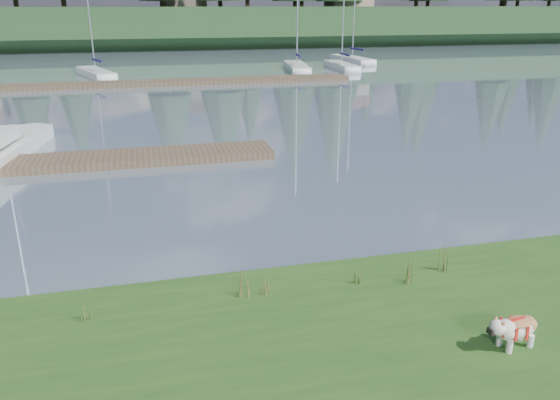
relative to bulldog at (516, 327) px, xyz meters
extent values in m
plane|color=slate|center=(-4.79, 35.19, -0.71)|extent=(200.00, 200.00, 0.00)
cube|color=#1A3318|center=(-4.79, 78.19, 1.79)|extent=(200.00, 20.00, 5.00)
cylinder|color=silver|center=(-0.17, -0.13, -0.25)|extent=(0.10, 0.10, 0.22)
cylinder|color=silver|center=(-0.20, 0.08, -0.25)|extent=(0.10, 0.10, 0.22)
cylinder|color=silver|center=(0.26, -0.08, -0.25)|extent=(0.10, 0.10, 0.22)
cylinder|color=silver|center=(0.23, 0.14, -0.25)|extent=(0.10, 0.10, 0.22)
ellipsoid|color=silver|center=(0.04, 0.00, -0.02)|extent=(0.76, 0.45, 0.34)
ellipsoid|color=#A96F3F|center=(0.04, 0.00, 0.09)|extent=(0.54, 0.40, 0.12)
ellipsoid|color=silver|center=(-0.39, -0.05, 0.09)|extent=(0.28, 0.29, 0.25)
cube|color=black|center=(-0.50, -0.06, 0.05)|extent=(0.09, 0.13, 0.10)
ellipsoid|color=silver|center=(-10.43, 19.53, -0.49)|extent=(2.12, 2.50, 0.70)
cube|color=#4C3D2C|center=(-8.79, 14.19, -0.56)|extent=(16.00, 2.00, 0.30)
cube|color=#4C3D2C|center=(-2.79, 35.19, -0.56)|extent=(26.00, 2.20, 0.30)
cube|color=silver|center=(-9.05, 41.33, -0.49)|extent=(3.68, 7.17, 0.70)
ellipsoid|color=silver|center=(-10.13, 44.67, -0.49)|extent=(2.05, 2.29, 0.70)
cube|color=#18154C|center=(-8.76, 40.42, 0.69)|extent=(1.05, 2.72, 0.20)
cube|color=silver|center=(8.14, 41.68, -0.49)|extent=(2.66, 7.34, 0.70)
ellipsoid|color=silver|center=(8.66, 45.23, -0.49)|extent=(1.83, 2.17, 0.70)
cube|color=#18154C|center=(8.00, 40.71, 0.69)|extent=(0.61, 2.86, 0.20)
cube|color=silver|center=(12.33, 41.56, -0.49)|extent=(1.75, 6.57, 0.70)
ellipsoid|color=silver|center=(12.47, 44.81, -0.49)|extent=(1.49, 1.83, 0.70)
cylinder|color=silver|center=(12.33, 41.56, 5.12)|extent=(0.12, 0.12, 10.05)
cube|color=#18154C|center=(12.29, 40.67, 0.69)|extent=(0.31, 2.60, 0.20)
cube|color=silver|center=(15.57, 47.20, -0.49)|extent=(2.25, 7.41, 0.70)
ellipsoid|color=silver|center=(15.27, 50.83, -0.49)|extent=(1.75, 2.11, 0.70)
cube|color=#18154C|center=(15.65, 46.20, 0.69)|extent=(0.43, 2.91, 0.20)
cone|color=#475B23|center=(-4.01, 2.68, -0.03)|extent=(0.03, 0.03, 0.65)
cone|color=brown|center=(-3.90, 2.61, -0.10)|extent=(0.03, 0.03, 0.52)
cone|color=#475B23|center=(-3.95, 2.71, 0.00)|extent=(0.03, 0.03, 0.72)
cone|color=brown|center=(-3.87, 2.65, -0.13)|extent=(0.03, 0.03, 0.46)
cone|color=#475B23|center=(-3.99, 2.60, -0.06)|extent=(0.03, 0.03, 0.59)
cone|color=#475B23|center=(-3.59, 2.66, -0.17)|extent=(0.03, 0.03, 0.37)
cone|color=brown|center=(-3.48, 2.59, -0.21)|extent=(0.03, 0.03, 0.30)
cone|color=#475B23|center=(-3.53, 2.69, -0.15)|extent=(0.03, 0.03, 0.41)
cone|color=brown|center=(-3.45, 2.63, -0.23)|extent=(0.03, 0.03, 0.26)
cone|color=#475B23|center=(-3.57, 2.58, -0.19)|extent=(0.03, 0.03, 0.33)
cone|color=#475B23|center=(-0.74, 2.40, -0.06)|extent=(0.03, 0.03, 0.59)
cone|color=brown|center=(-0.63, 2.33, -0.12)|extent=(0.03, 0.03, 0.47)
cone|color=#475B23|center=(-0.68, 2.43, -0.03)|extent=(0.03, 0.03, 0.64)
cone|color=brown|center=(-0.60, 2.37, -0.15)|extent=(0.03, 0.03, 0.41)
cone|color=#475B23|center=(-0.72, 2.32, -0.09)|extent=(0.03, 0.03, 0.53)
cone|color=#475B23|center=(-6.85, 2.53, -0.14)|extent=(0.03, 0.03, 0.43)
cone|color=brown|center=(-6.74, 2.46, -0.19)|extent=(0.03, 0.03, 0.34)
cone|color=#475B23|center=(-6.79, 2.56, -0.12)|extent=(0.03, 0.03, 0.47)
cone|color=brown|center=(-6.71, 2.50, -0.21)|extent=(0.03, 0.03, 0.30)
cone|color=#475B23|center=(-6.83, 2.45, -0.16)|extent=(0.03, 0.03, 0.39)
cone|color=#475B23|center=(-1.70, 2.66, -0.18)|extent=(0.03, 0.03, 0.36)
cone|color=brown|center=(-1.59, 2.59, -0.21)|extent=(0.03, 0.03, 0.29)
cone|color=#475B23|center=(-1.64, 2.69, -0.16)|extent=(0.03, 0.03, 0.39)
cone|color=brown|center=(-1.56, 2.63, -0.23)|extent=(0.03, 0.03, 0.25)
cone|color=#475B23|center=(-1.68, 2.58, -0.20)|extent=(0.03, 0.03, 0.32)
cone|color=#475B23|center=(0.20, 2.72, -0.06)|extent=(0.03, 0.03, 0.59)
cone|color=brown|center=(0.31, 2.65, -0.12)|extent=(0.03, 0.03, 0.48)
cone|color=#475B23|center=(0.26, 2.75, -0.03)|extent=(0.03, 0.03, 0.65)
cone|color=brown|center=(0.34, 2.69, -0.15)|extent=(0.03, 0.03, 0.42)
cone|color=#475B23|center=(0.22, 2.64, -0.09)|extent=(0.03, 0.03, 0.54)
cube|color=#33281C|center=(-4.79, 3.59, -0.64)|extent=(60.00, 0.50, 0.14)
cylinder|color=#382619|center=(-14.79, 77.19, 5.19)|extent=(0.60, 0.60, 1.80)
cylinder|color=#382619|center=(-1.79, 71.19, 5.19)|extent=(0.60, 0.60, 1.80)
cylinder|color=#382619|center=(10.21, 75.19, 5.19)|extent=(0.60, 0.60, 1.80)
cylinder|color=#382619|center=(23.21, 73.19, 5.19)|extent=(0.60, 0.60, 1.80)
cylinder|color=#382619|center=(37.21, 76.19, 5.19)|extent=(0.60, 0.60, 1.80)
cylinder|color=#382619|center=(50.21, 72.19, 5.19)|extent=(0.60, 0.60, 1.80)
camera|label=1|loc=(-5.52, -6.39, 4.88)|focal=35.00mm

